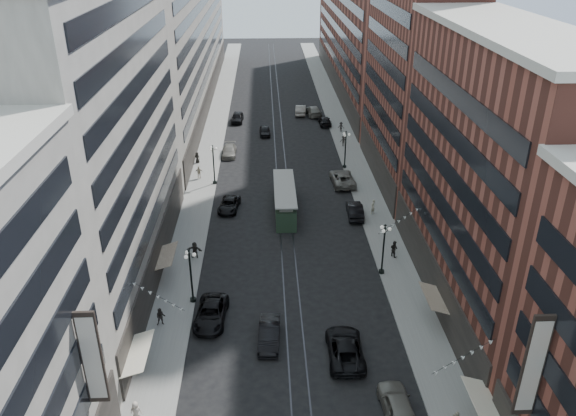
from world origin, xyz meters
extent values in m
plane|color=black|center=(0.00, 60.00, 0.00)|extent=(220.00, 220.00, 0.00)
cube|color=gray|center=(-11.00, 70.00, 0.07)|extent=(4.00, 180.00, 0.15)
cube|color=gray|center=(11.00, 70.00, 0.07)|extent=(4.00, 180.00, 0.15)
cube|color=#2D2D33|center=(-0.70, 70.00, 0.01)|extent=(0.12, 180.00, 0.02)
cube|color=#2D2D33|center=(0.70, 70.00, 0.01)|extent=(0.12, 180.00, 0.02)
cube|color=#A09A8E|center=(-17.00, 33.00, 14.00)|extent=(8.00, 36.00, 28.00)
cube|color=#A09A8E|center=(-17.00, 96.00, 13.00)|extent=(8.00, 90.00, 26.00)
cube|color=brown|center=(17.00, 28.00, 12.00)|extent=(8.00, 30.00, 24.00)
cube|color=brown|center=(17.00, 56.00, 21.00)|extent=(8.00, 26.00, 42.00)
cube|color=brown|center=(17.00, 105.00, 12.00)|extent=(8.00, 72.00, 24.00)
cylinder|color=black|center=(-9.20, 28.00, 0.30)|extent=(0.56, 0.56, 0.30)
cylinder|color=black|center=(-9.20, 28.00, 2.75)|extent=(0.18, 0.18, 5.20)
sphere|color=black|center=(-9.20, 28.00, 5.55)|extent=(0.24, 0.24, 0.24)
sphere|color=white|center=(-8.75, 28.00, 5.15)|extent=(0.36, 0.36, 0.36)
sphere|color=white|center=(-9.42, 28.39, 5.15)|extent=(0.36, 0.36, 0.36)
sphere|color=white|center=(-9.42, 27.61, 5.15)|extent=(0.36, 0.36, 0.36)
cylinder|color=black|center=(-9.20, 55.00, 0.30)|extent=(0.56, 0.56, 0.30)
cylinder|color=black|center=(-9.20, 55.00, 2.75)|extent=(0.18, 0.18, 5.20)
sphere|color=black|center=(-9.20, 55.00, 5.55)|extent=(0.24, 0.24, 0.24)
sphere|color=white|center=(-8.75, 55.00, 5.15)|extent=(0.36, 0.36, 0.36)
sphere|color=white|center=(-9.42, 55.39, 5.15)|extent=(0.36, 0.36, 0.36)
sphere|color=white|center=(-9.42, 54.61, 5.15)|extent=(0.36, 0.36, 0.36)
cylinder|color=black|center=(9.20, 32.00, 0.30)|extent=(0.56, 0.56, 0.30)
cylinder|color=black|center=(9.20, 32.00, 2.75)|extent=(0.18, 0.18, 5.20)
sphere|color=black|center=(9.20, 32.00, 5.55)|extent=(0.24, 0.24, 0.24)
sphere|color=white|center=(9.65, 32.00, 5.15)|extent=(0.36, 0.36, 0.36)
sphere|color=white|center=(8.97, 32.39, 5.15)|extent=(0.36, 0.36, 0.36)
sphere|color=white|center=(8.97, 31.61, 5.15)|extent=(0.36, 0.36, 0.36)
cylinder|color=black|center=(9.20, 60.00, 0.30)|extent=(0.56, 0.56, 0.30)
cylinder|color=black|center=(9.20, 60.00, 2.75)|extent=(0.18, 0.18, 5.20)
sphere|color=black|center=(9.20, 60.00, 5.55)|extent=(0.24, 0.24, 0.24)
sphere|color=white|center=(9.65, 60.00, 5.15)|extent=(0.36, 0.36, 0.36)
sphere|color=white|center=(8.97, 60.39, 5.15)|extent=(0.36, 0.36, 0.36)
sphere|color=white|center=(8.97, 59.61, 5.15)|extent=(0.36, 0.36, 0.36)
cube|color=#273D2A|center=(0.00, 46.56, 1.23)|extent=(2.36, 11.32, 2.45)
cube|color=gray|center=(0.00, 46.56, 2.73)|extent=(1.51, 10.37, 0.57)
cube|color=gray|center=(0.00, 46.56, 3.11)|extent=(2.55, 11.51, 0.14)
cylinder|color=black|center=(0.00, 42.31, 0.33)|extent=(2.17, 0.66, 0.66)
cylinder|color=black|center=(0.00, 50.80, 0.33)|extent=(2.17, 0.66, 0.66)
imported|color=black|center=(-7.30, 25.16, 0.79)|extent=(3.06, 5.86, 1.58)
imported|color=slate|center=(6.80, 13.75, 0.89)|extent=(2.30, 5.28, 1.77)
imported|color=black|center=(-2.20, 22.10, 0.81)|extent=(1.98, 5.00, 1.62)
imported|color=#AFA391|center=(-11.59, 13.89, 1.00)|extent=(0.85, 0.50, 1.69)
imported|color=black|center=(-11.58, 24.60, 0.99)|extent=(0.87, 0.56, 1.67)
imported|color=black|center=(-6.84, 47.22, 0.68)|extent=(2.90, 5.17, 1.37)
imported|color=slate|center=(-7.78, 65.89, 0.74)|extent=(2.13, 5.10, 1.47)
imported|color=black|center=(-7.19, 82.72, 0.85)|extent=(2.27, 5.10, 1.71)
imported|color=black|center=(8.40, 44.74, 0.82)|extent=(1.94, 5.07, 1.65)
imported|color=slate|center=(8.15, 54.43, 0.88)|extent=(3.20, 6.43, 1.75)
imported|color=black|center=(8.38, 80.37, 0.72)|extent=(2.11, 5.02, 1.45)
imported|color=black|center=(-2.28, 75.22, 0.73)|extent=(1.88, 4.33, 1.45)
imported|color=gray|center=(4.50, 86.85, 0.88)|extent=(2.32, 5.47, 1.76)
imported|color=black|center=(-9.83, 35.79, 1.05)|extent=(1.74, 0.85, 1.80)
imported|color=#BCB19B|center=(-11.46, 56.85, 1.06)|extent=(1.08, 0.52, 1.81)
imported|color=black|center=(11.09, 35.16, 1.04)|extent=(0.89, 0.98, 1.79)
imported|color=#BAB39A|center=(10.61, 45.07, 1.09)|extent=(0.81, 0.80, 1.89)
imported|color=black|center=(10.18, 68.96, 0.99)|extent=(1.18, 0.83, 1.69)
imported|color=#68665D|center=(6.80, 86.15, 0.86)|extent=(3.12, 6.20, 1.73)
imported|color=black|center=(3.90, 20.05, 0.85)|extent=(2.90, 6.13, 1.69)
imported|color=black|center=(-12.32, 62.69, 0.98)|extent=(0.92, 0.71, 1.67)
imported|color=black|center=(10.72, 76.16, 0.97)|extent=(1.15, 0.73, 1.65)
camera|label=1|loc=(-2.21, -15.19, 31.07)|focal=35.00mm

